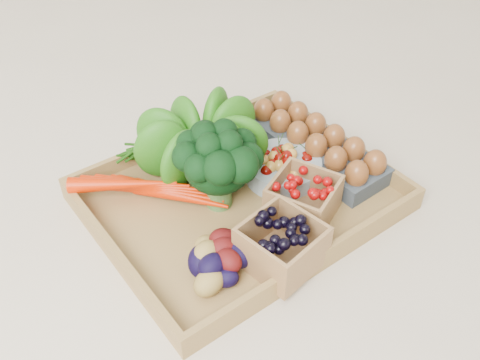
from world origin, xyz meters
TOP-DOWN VIEW (x-y plane):
  - ground at (0.00, 0.00)m, footprint 4.00×4.00m
  - tray at (0.00, 0.00)m, footprint 0.55×0.45m
  - carrots at (-0.13, 0.09)m, footprint 0.22×0.15m
  - lettuce at (-0.01, 0.11)m, footprint 0.17×0.17m
  - broccoli at (-0.04, 0.01)m, footprint 0.17×0.17m
  - cherry_bowl at (0.11, -0.00)m, footprint 0.16×0.16m
  - egg_carton at (0.21, 0.01)m, footprint 0.12×0.33m
  - potatoes at (-0.14, -0.13)m, footprint 0.13×0.13m
  - punnet_blackberry at (-0.04, -0.17)m, footprint 0.14×0.14m
  - punnet_raspberry at (0.07, -0.11)m, footprint 0.15×0.15m

SIDE VIEW (x-z plane):
  - ground at x=0.00m, z-range 0.00..0.00m
  - tray at x=0.00m, z-range 0.00..0.01m
  - egg_carton at x=0.21m, z-range 0.01..0.05m
  - cherry_bowl at x=0.11m, z-range 0.01..0.06m
  - carrots at x=-0.13m, z-range 0.01..0.07m
  - potatoes at x=-0.14m, z-range 0.01..0.09m
  - punnet_raspberry at x=0.07m, z-range 0.01..0.09m
  - punnet_blackberry at x=-0.04m, z-range 0.01..0.10m
  - broccoli at x=-0.04m, z-range 0.02..0.15m
  - lettuce at x=-0.01m, z-range 0.02..0.19m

